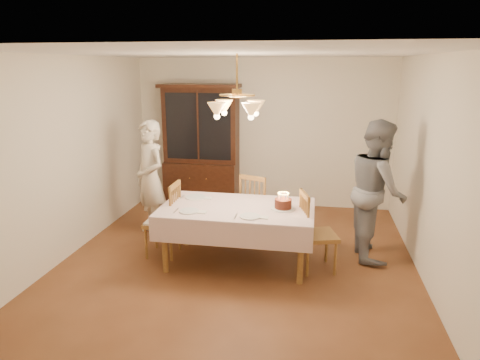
% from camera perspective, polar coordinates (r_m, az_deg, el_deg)
% --- Properties ---
extents(ground, '(5.00, 5.00, 0.00)m').
position_cam_1_polar(ground, '(5.64, -0.37, -10.88)').
color(ground, brown).
rests_on(ground, ground).
extents(room_shell, '(5.00, 5.00, 5.00)m').
position_cam_1_polar(room_shell, '(5.15, -0.39, 5.15)').
color(room_shell, white).
rests_on(room_shell, ground).
extents(dining_table, '(1.90, 1.10, 0.76)m').
position_cam_1_polar(dining_table, '(5.38, -0.38, -4.32)').
color(dining_table, brown).
rests_on(dining_table, ground).
extents(china_hutch, '(1.38, 0.54, 2.16)m').
position_cam_1_polar(china_hutch, '(7.65, -5.18, 4.23)').
color(china_hutch, black).
rests_on(china_hutch, ground).
extents(chair_far_side, '(0.55, 0.54, 1.00)m').
position_cam_1_polar(chair_far_side, '(6.18, 2.39, -4.10)').
color(chair_far_side, brown).
rests_on(chair_far_side, ground).
extents(chair_left_end, '(0.42, 0.44, 1.00)m').
position_cam_1_polar(chair_left_end, '(5.78, -10.22, -5.57)').
color(chair_left_end, brown).
rests_on(chair_left_end, ground).
extents(chair_right_end, '(0.52, 0.54, 1.00)m').
position_cam_1_polar(chair_right_end, '(5.37, 10.26, -7.34)').
color(chair_right_end, brown).
rests_on(chair_right_end, ground).
extents(elderly_woman, '(0.74, 0.72, 1.72)m').
position_cam_1_polar(elderly_woman, '(6.41, -11.84, 0.18)').
color(elderly_woman, white).
rests_on(elderly_woman, ground).
extents(adult_in_grey, '(0.78, 0.95, 1.82)m').
position_cam_1_polar(adult_in_grey, '(5.80, 17.80, -1.26)').
color(adult_in_grey, slate).
rests_on(adult_in_grey, ground).
extents(birthday_cake, '(0.30, 0.30, 0.21)m').
position_cam_1_polar(birthday_cake, '(5.28, 5.77, -3.25)').
color(birthday_cake, white).
rests_on(birthday_cake, dining_table).
extents(place_setting_near_left, '(0.39, 0.24, 0.02)m').
position_cam_1_polar(place_setting_near_left, '(5.20, -6.66, -4.15)').
color(place_setting_near_left, white).
rests_on(place_setting_near_left, dining_table).
extents(place_setting_near_right, '(0.39, 0.24, 0.02)m').
position_cam_1_polar(place_setting_near_right, '(4.99, 1.48, -4.89)').
color(place_setting_near_right, white).
rests_on(place_setting_near_right, dining_table).
extents(place_setting_far_left, '(0.42, 0.27, 0.02)m').
position_cam_1_polar(place_setting_far_left, '(5.73, -5.87, -2.30)').
color(place_setting_far_left, white).
rests_on(place_setting_far_left, dining_table).
extents(chandelier, '(0.62, 0.62, 0.73)m').
position_cam_1_polar(chandelier, '(5.10, -0.40, 9.53)').
color(chandelier, '#BF8C3F').
rests_on(chandelier, ground).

